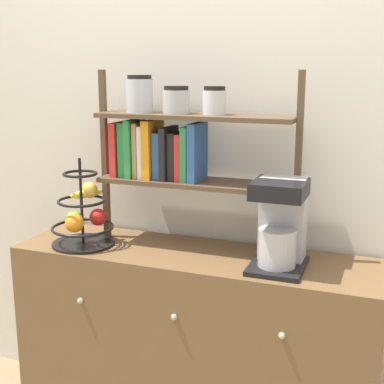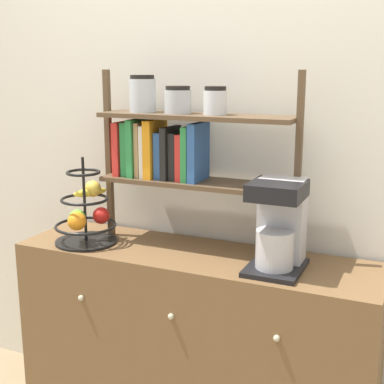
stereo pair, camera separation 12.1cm
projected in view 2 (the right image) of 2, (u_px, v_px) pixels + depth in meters
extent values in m
cube|color=silver|center=(217.00, 129.00, 2.25)|extent=(7.00, 0.05, 2.60)
cube|color=brown|center=(193.00, 347.00, 2.23)|extent=(1.47, 0.40, 0.83)
sphere|color=#B2AD8C|center=(81.00, 298.00, 2.15)|extent=(0.02, 0.02, 0.02)
sphere|color=#B2AD8C|center=(171.00, 317.00, 1.99)|extent=(0.02, 0.02, 0.02)
sphere|color=#B2AD8C|center=(277.00, 338.00, 1.83)|extent=(0.02, 0.02, 0.02)
cube|color=black|center=(275.00, 268.00, 1.96)|extent=(0.20, 0.25, 0.02)
cube|color=#B7B7BC|center=(282.00, 219.00, 1.98)|extent=(0.17, 0.10, 0.31)
cylinder|color=#B7B7BC|center=(275.00, 249.00, 1.92)|extent=(0.14, 0.14, 0.14)
cube|color=black|center=(277.00, 190.00, 1.88)|extent=(0.19, 0.20, 0.06)
cylinder|color=black|center=(86.00, 241.00, 2.27)|extent=(0.26, 0.26, 0.01)
cylinder|color=black|center=(84.00, 199.00, 2.23)|extent=(0.01, 0.01, 0.36)
torus|color=black|center=(86.00, 226.00, 2.25)|extent=(0.26, 0.26, 0.01)
torus|color=black|center=(84.00, 199.00, 2.23)|extent=(0.20, 0.20, 0.01)
torus|color=black|center=(83.00, 172.00, 2.20)|extent=(0.14, 0.14, 0.01)
sphere|color=red|center=(101.00, 216.00, 2.27)|extent=(0.07, 0.07, 0.07)
sphere|color=#6BAD33|center=(77.00, 218.00, 2.24)|extent=(0.07, 0.07, 0.07)
sphere|color=orange|center=(77.00, 221.00, 2.18)|extent=(0.08, 0.08, 0.08)
ellipsoid|color=yellow|center=(90.00, 192.00, 2.26)|extent=(0.11, 0.15, 0.04)
sphere|color=gold|center=(93.00, 189.00, 2.26)|extent=(0.07, 0.07, 0.07)
cube|color=brown|center=(109.00, 155.00, 2.29)|extent=(0.02, 0.02, 0.72)
cube|color=brown|center=(298.00, 169.00, 1.97)|extent=(0.02, 0.02, 0.72)
cube|color=brown|center=(196.00, 183.00, 2.15)|extent=(0.80, 0.20, 0.02)
cube|color=brown|center=(196.00, 116.00, 2.09)|extent=(0.80, 0.20, 0.02)
cube|color=red|center=(124.00, 148.00, 2.26)|extent=(0.03, 0.14, 0.22)
cube|color=#2D8C47|center=(131.00, 148.00, 2.24)|extent=(0.03, 0.12, 0.22)
cube|color=#2D8C47|center=(138.00, 147.00, 2.23)|extent=(0.03, 0.16, 0.24)
cube|color=tan|center=(144.00, 149.00, 2.22)|extent=(0.02, 0.13, 0.22)
cube|color=white|center=(149.00, 151.00, 2.21)|extent=(0.02, 0.14, 0.21)
cube|color=orange|center=(155.00, 148.00, 2.19)|extent=(0.03, 0.16, 0.24)
cube|color=#2D599E|center=(163.00, 155.00, 2.19)|extent=(0.03, 0.12, 0.19)
cube|color=black|center=(171.00, 153.00, 2.17)|extent=(0.03, 0.15, 0.21)
cube|color=black|center=(178.00, 156.00, 2.16)|extent=(0.03, 0.12, 0.19)
cube|color=red|center=(184.00, 157.00, 2.15)|extent=(0.02, 0.14, 0.19)
cube|color=#2D8C47|center=(191.00, 153.00, 2.13)|extent=(0.03, 0.15, 0.22)
cube|color=#2D599E|center=(199.00, 152.00, 2.12)|extent=(0.03, 0.16, 0.23)
cylinder|color=silver|center=(143.00, 96.00, 2.17)|extent=(0.11, 0.11, 0.13)
cylinder|color=black|center=(142.00, 77.00, 2.15)|extent=(0.10, 0.10, 0.02)
cylinder|color=#ADB2B7|center=(178.00, 102.00, 2.11)|extent=(0.11, 0.11, 0.09)
cylinder|color=black|center=(178.00, 88.00, 2.10)|extent=(0.10, 0.10, 0.02)
cylinder|color=silver|center=(215.00, 103.00, 2.05)|extent=(0.09, 0.09, 0.09)
cylinder|color=black|center=(215.00, 88.00, 2.03)|extent=(0.08, 0.08, 0.02)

